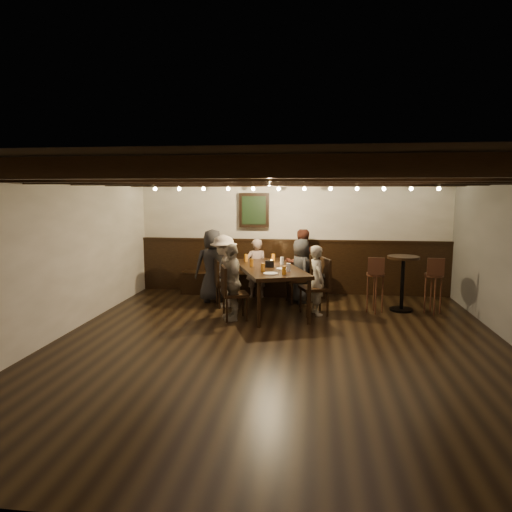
# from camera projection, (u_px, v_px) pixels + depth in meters

# --- Properties ---
(room) EXTENTS (7.00, 7.00, 7.00)m
(room) POSITION_uv_depth(u_px,v_px,m) (273.00, 250.00, 8.39)
(room) COLOR black
(room) RESTS_ON ground
(dining_table) EXTENTS (1.63, 2.33, 0.80)m
(dining_table) POSITION_uv_depth(u_px,v_px,m) (269.00, 270.00, 8.19)
(dining_table) COLOR black
(dining_table) RESTS_ON floor
(chair_left_near) EXTENTS (0.52, 0.52, 0.88)m
(chair_left_near) POSITION_uv_depth(u_px,v_px,m) (226.00, 292.00, 8.53)
(chair_left_near) COLOR black
(chair_left_near) RESTS_ON floor
(chair_left_far) EXTENTS (0.53, 0.53, 0.91)m
(chair_left_far) POSITION_uv_depth(u_px,v_px,m) (234.00, 303.00, 7.66)
(chair_left_far) COLOR black
(chair_left_far) RESTS_ON floor
(chair_right_near) EXTENTS (0.56, 0.56, 0.95)m
(chair_right_near) POSITION_uv_depth(u_px,v_px,m) (299.00, 288.00, 8.84)
(chair_right_near) COLOR black
(chair_right_near) RESTS_ON floor
(chair_right_far) EXTENTS (0.58, 0.58, 0.99)m
(chair_right_far) POSITION_uv_depth(u_px,v_px,m) (315.00, 297.00, 7.97)
(chair_right_far) COLOR black
(chair_right_far) RESTS_ON floor
(person_bench_left) EXTENTS (0.81, 0.66, 1.42)m
(person_bench_left) POSITION_uv_depth(u_px,v_px,m) (213.00, 266.00, 8.86)
(person_bench_left) COLOR #242427
(person_bench_left) RESTS_ON floor
(person_bench_centre) EXTENTS (0.51, 0.42, 1.20)m
(person_bench_centre) POSITION_uv_depth(u_px,v_px,m) (256.00, 268.00, 9.22)
(person_bench_centre) COLOR gray
(person_bench_centre) RESTS_ON floor
(person_bench_right) EXTENTS (0.81, 0.72, 1.39)m
(person_bench_right) POSITION_uv_depth(u_px,v_px,m) (301.00, 263.00, 9.26)
(person_bench_right) COLOR #52261C
(person_bench_right) RESTS_ON floor
(person_left_near) EXTENTS (0.77, 0.99, 1.35)m
(person_left_near) POSITION_uv_depth(u_px,v_px,m) (224.00, 271.00, 8.47)
(person_left_near) COLOR #B0A495
(person_left_near) RESTS_ON floor
(person_left_far) EXTENTS (0.55, 0.82, 1.29)m
(person_left_far) POSITION_uv_depth(u_px,v_px,m) (232.00, 282.00, 7.60)
(person_left_far) COLOR gray
(person_left_far) RESTS_ON floor
(person_right_near) EXTENTS (0.58, 0.71, 1.24)m
(person_right_near) POSITION_uv_depth(u_px,v_px,m) (301.00, 271.00, 8.80)
(person_right_near) COLOR #28292B
(person_right_near) RESTS_ON floor
(person_right_far) EXTENTS (0.43, 0.52, 1.22)m
(person_right_far) POSITION_uv_depth(u_px,v_px,m) (317.00, 280.00, 7.93)
(person_right_far) COLOR gray
(person_right_far) RESTS_ON floor
(pint_a) EXTENTS (0.07, 0.07, 0.14)m
(pint_a) POSITION_uv_depth(u_px,v_px,m) (246.00, 258.00, 8.78)
(pint_a) COLOR #BF7219
(pint_a) RESTS_ON dining_table
(pint_b) EXTENTS (0.07, 0.07, 0.14)m
(pint_b) POSITION_uv_depth(u_px,v_px,m) (273.00, 257.00, 8.85)
(pint_b) COLOR #BF7219
(pint_b) RESTS_ON dining_table
(pint_c) EXTENTS (0.07, 0.07, 0.14)m
(pint_c) POSITION_uv_depth(u_px,v_px,m) (251.00, 263.00, 8.20)
(pint_c) COLOR #BF7219
(pint_c) RESTS_ON dining_table
(pint_d) EXTENTS (0.07, 0.07, 0.14)m
(pint_d) POSITION_uv_depth(u_px,v_px,m) (282.00, 261.00, 8.42)
(pint_d) COLOR silver
(pint_d) RESTS_ON dining_table
(pint_e) EXTENTS (0.07, 0.07, 0.14)m
(pint_e) POSITION_uv_depth(u_px,v_px,m) (263.00, 267.00, 7.68)
(pint_e) COLOR #BF7219
(pint_e) RESTS_ON dining_table
(pint_f) EXTENTS (0.07, 0.07, 0.14)m
(pint_f) POSITION_uv_depth(u_px,v_px,m) (288.00, 267.00, 7.68)
(pint_f) COLOR silver
(pint_f) RESTS_ON dining_table
(pint_g) EXTENTS (0.07, 0.07, 0.14)m
(pint_g) POSITION_uv_depth(u_px,v_px,m) (284.00, 270.00, 7.40)
(pint_g) COLOR #BF7219
(pint_g) RESTS_ON dining_table
(plate_near) EXTENTS (0.24, 0.24, 0.01)m
(plate_near) POSITION_uv_depth(u_px,v_px,m) (271.00, 273.00, 7.47)
(plate_near) COLOR white
(plate_near) RESTS_ON dining_table
(plate_far) EXTENTS (0.24, 0.24, 0.01)m
(plate_far) POSITION_uv_depth(u_px,v_px,m) (283.00, 269.00, 7.92)
(plate_far) COLOR white
(plate_far) RESTS_ON dining_table
(condiment_caddy) EXTENTS (0.15, 0.10, 0.12)m
(condiment_caddy) POSITION_uv_depth(u_px,v_px,m) (270.00, 264.00, 8.12)
(condiment_caddy) COLOR black
(condiment_caddy) RESTS_ON dining_table
(candle) EXTENTS (0.05, 0.05, 0.05)m
(candle) POSITION_uv_depth(u_px,v_px,m) (271.00, 263.00, 8.49)
(candle) COLOR beige
(candle) RESTS_ON dining_table
(high_top_table) EXTENTS (0.56, 0.56, 1.00)m
(high_top_table) POSITION_uv_depth(u_px,v_px,m) (403.00, 275.00, 8.17)
(high_top_table) COLOR black
(high_top_table) RESTS_ON floor
(bar_stool_left) EXTENTS (0.32, 0.34, 1.01)m
(bar_stool_left) POSITION_uv_depth(u_px,v_px,m) (375.00, 292.00, 8.07)
(bar_stool_left) COLOR #381F12
(bar_stool_left) RESTS_ON floor
(bar_stool_right) EXTENTS (0.32, 0.34, 1.01)m
(bar_stool_right) POSITION_uv_depth(u_px,v_px,m) (433.00, 293.00, 7.99)
(bar_stool_right) COLOR #381F12
(bar_stool_right) RESTS_ON floor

